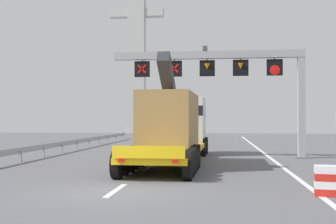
{
  "coord_description": "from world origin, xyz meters",
  "views": [
    {
      "loc": [
        3.2,
        -13.27,
        2.29
      ],
      "look_at": [
        0.42,
        10.38,
        2.67
      ],
      "focal_mm": 46.16,
      "sensor_mm": 36.0,
      "label": 1
    }
  ],
  "objects_px": {
    "overhead_lane_gantry": "(230,71)",
    "crash_barrier_striped": "(332,181)",
    "heavy_haul_truck_yellow": "(176,124)",
    "bridge_pylon_distant": "(137,34)"
  },
  "relations": [
    {
      "from": "overhead_lane_gantry",
      "to": "crash_barrier_striped",
      "type": "bearing_deg",
      "value": -78.13
    },
    {
      "from": "heavy_haul_truck_yellow",
      "to": "crash_barrier_striped",
      "type": "relative_size",
      "value": 13.29
    },
    {
      "from": "crash_barrier_striped",
      "to": "bridge_pylon_distant",
      "type": "distance_m",
      "value": 62.09
    },
    {
      "from": "crash_barrier_striped",
      "to": "bridge_pylon_distant",
      "type": "relative_size",
      "value": 0.03
    },
    {
      "from": "bridge_pylon_distant",
      "to": "overhead_lane_gantry",
      "type": "bearing_deg",
      "value": -72.34
    },
    {
      "from": "heavy_haul_truck_yellow",
      "to": "bridge_pylon_distant",
      "type": "xyz_separation_m",
      "value": [
        -11.29,
        47.35,
        14.55
      ]
    },
    {
      "from": "overhead_lane_gantry",
      "to": "crash_barrier_striped",
      "type": "distance_m",
      "value": 13.78
    },
    {
      "from": "overhead_lane_gantry",
      "to": "crash_barrier_striped",
      "type": "relative_size",
      "value": 10.95
    },
    {
      "from": "crash_barrier_striped",
      "to": "heavy_haul_truck_yellow",
      "type": "bearing_deg",
      "value": 119.05
    },
    {
      "from": "overhead_lane_gantry",
      "to": "heavy_haul_truck_yellow",
      "type": "bearing_deg",
      "value": -140.07
    }
  ]
}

